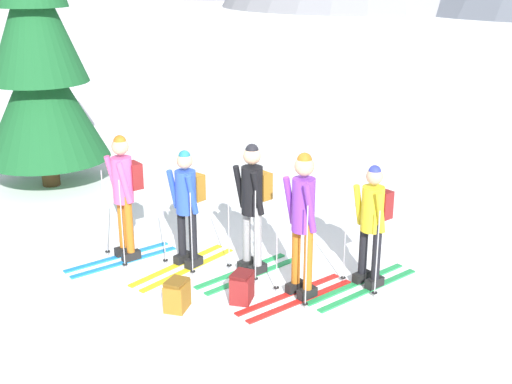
% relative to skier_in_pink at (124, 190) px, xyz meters
% --- Properties ---
extents(ground_plane, '(400.00, 400.00, 0.00)m').
position_rel_skier_in_pink_xyz_m(ground_plane, '(1.59, 0.14, -1.02)').
color(ground_plane, white).
extents(skier_in_pink, '(1.05, 1.55, 1.80)m').
position_rel_skier_in_pink_xyz_m(skier_in_pink, '(0.00, 0.00, 0.00)').
color(skier_in_pink, '#1E84D1').
rests_on(skier_in_pink, ground).
extents(skier_in_blue, '(0.79, 1.72, 1.65)m').
position_rel_skier_in_pink_xyz_m(skier_in_blue, '(0.90, 0.14, -0.10)').
color(skier_in_blue, yellow).
rests_on(skier_in_blue, ground).
extents(skier_in_black, '(0.94, 1.54, 1.79)m').
position_rel_skier_in_pink_xyz_m(skier_in_black, '(1.80, 0.30, -0.00)').
color(skier_in_black, green).
rests_on(skier_in_black, ground).
extents(skier_in_purple, '(1.07, 1.63, 1.87)m').
position_rel_skier_in_pink_xyz_m(skier_in_purple, '(2.62, -0.09, 0.02)').
color(skier_in_purple, red).
rests_on(skier_in_purple, ground).
extents(skier_in_yellow, '(1.10, 1.71, 1.63)m').
position_rel_skier_in_pink_xyz_m(skier_in_yellow, '(3.34, 0.54, -0.12)').
color(skier_in_yellow, green).
rests_on(skier_in_yellow, ground).
extents(pine_tree_near, '(2.28, 2.28, 5.51)m').
position_rel_skier_in_pink_xyz_m(pine_tree_near, '(-3.19, 2.20, 1.50)').
color(pine_tree_near, '#51381E').
rests_on(pine_tree_near, ground).
extents(backpack_on_snow_front, '(0.28, 0.35, 0.38)m').
position_rel_skier_in_pink_xyz_m(backpack_on_snow_front, '(1.36, -0.99, -0.84)').
color(backpack_on_snow_front, '#99661E').
rests_on(backpack_on_snow_front, ground).
extents(backpack_on_snow_beside, '(0.29, 0.35, 0.38)m').
position_rel_skier_in_pink_xyz_m(backpack_on_snow_beside, '(2.00, -0.50, -0.84)').
color(backpack_on_snow_beside, maroon).
rests_on(backpack_on_snow_beside, ground).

